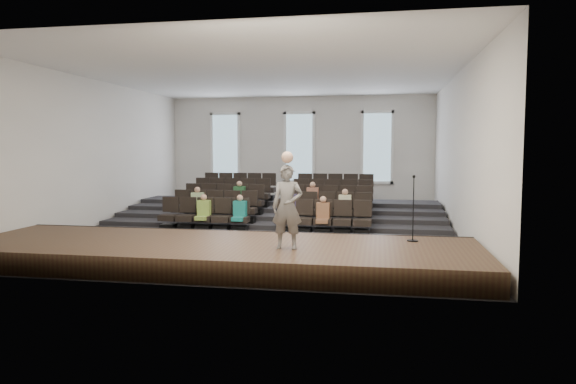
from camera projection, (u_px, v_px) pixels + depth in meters
The scene contains 14 objects.
ground at pixel (266, 230), 16.76m from camera, with size 14.00×14.00×0.00m, color black.
ceiling at pixel (266, 74), 16.33m from camera, with size 12.00×14.00×0.02m, color white.
wall_back at pixel (299, 152), 23.43m from camera, with size 12.00×0.04×5.00m, color silver.
wall_front at pixel (185, 157), 9.66m from camera, with size 12.00×0.04×5.00m, color silver.
wall_left at pixel (95, 153), 17.60m from camera, with size 0.04×14.00×5.00m, color silver.
wall_right at pixel (460, 153), 15.49m from camera, with size 0.04×14.00×5.00m, color silver.
stage at pixel (218, 254), 11.74m from camera, with size 11.80×3.60×0.50m, color #412F1C.
stage_lip at pixel (239, 240), 13.47m from camera, with size 11.80×0.06×0.52m, color black.
risers at pixel (284, 212), 19.85m from camera, with size 11.80×4.80×0.60m.
seating_rows at pixel (276, 204), 18.21m from camera, with size 6.80×4.70×1.67m.
windows at pixel (299, 147), 23.35m from camera, with size 8.44×0.10×3.24m.
audience at pixel (268, 204), 17.00m from camera, with size 5.45×2.64×1.10m.
speaker at pixel (287, 207), 10.97m from camera, with size 0.66×0.43×1.81m, color slate.
mic_stand at pixel (413, 222), 11.90m from camera, with size 0.26×0.26×1.54m.
Camera 1 is at (3.62, -16.21, 2.65)m, focal length 32.00 mm.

